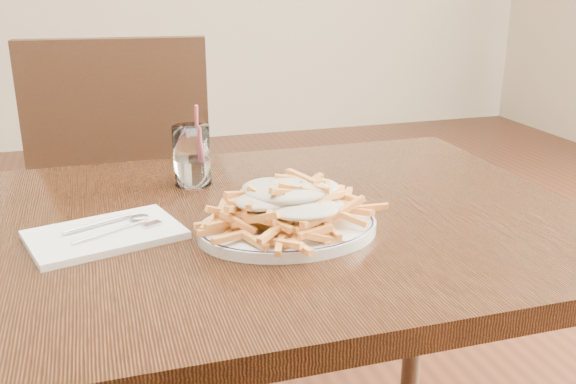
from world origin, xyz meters
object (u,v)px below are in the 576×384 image
object	(u,v)px
loaded_fries	(288,199)
table	(237,261)
water_glass	(192,159)
chair_far	(126,190)
fries_plate	(288,228)

from	to	relation	value
loaded_fries	table	bearing A→B (deg)	126.10
table	water_glass	xyz separation A→B (m)	(-0.04, 0.20, 0.13)
chair_far	fries_plate	xyz separation A→B (m)	(0.21, -0.86, 0.20)
loaded_fries	chair_far	bearing A→B (deg)	103.72
chair_far	loaded_fries	xyz separation A→B (m)	(0.21, -0.86, 0.25)
fries_plate	table	bearing A→B (deg)	126.10
table	chair_far	bearing A→B (deg)	100.70
fries_plate	water_glass	size ratio (longest dim) A/B	2.18
chair_far	fries_plate	size ratio (longest dim) A/B	2.90
table	loaded_fries	bearing A→B (deg)	-53.90
table	loaded_fries	world-z (taller)	loaded_fries
loaded_fries	water_glass	distance (m)	0.31
loaded_fries	water_glass	world-z (taller)	water_glass
table	loaded_fries	size ratio (longest dim) A/B	4.21
chair_far	fries_plate	bearing A→B (deg)	-76.28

